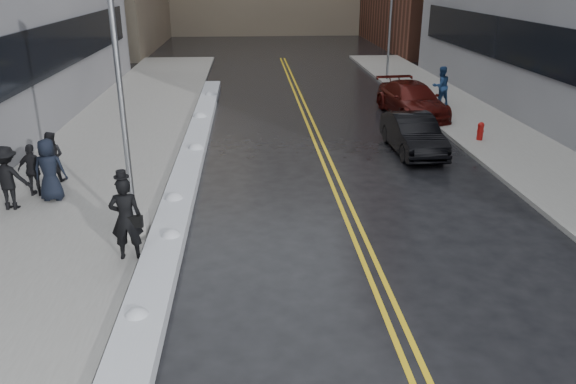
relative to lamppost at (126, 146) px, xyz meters
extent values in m
plane|color=black|center=(3.30, -2.00, -2.53)|extent=(160.00, 160.00, 0.00)
cube|color=gray|center=(-2.45, 8.00, -2.46)|extent=(5.50, 50.00, 0.15)
cube|color=gray|center=(13.30, 8.00, -2.46)|extent=(4.00, 50.00, 0.15)
cube|color=gold|center=(5.65, 8.00, -2.53)|extent=(0.12, 50.00, 0.01)
cube|color=gold|center=(5.95, 8.00, -2.53)|extent=(0.12, 50.00, 0.01)
cube|color=#B9BCC3|center=(0.85, 6.00, -2.36)|extent=(0.90, 30.00, 0.34)
cube|color=gray|center=(0.00, 0.00, -2.08)|extent=(0.65, 0.65, 0.60)
cylinder|color=gray|center=(0.00, 0.00, 1.72)|extent=(0.14, 0.14, 7.00)
cylinder|color=maroon|center=(12.30, 8.00, -2.08)|extent=(0.24, 0.24, 0.60)
sphere|color=maroon|center=(12.30, 8.00, -1.78)|extent=(0.26, 0.26, 0.26)
cylinder|color=maroon|center=(12.30, 8.00, -2.03)|extent=(0.25, 0.10, 0.10)
cylinder|color=gray|center=(11.80, 22.00, 0.12)|extent=(0.14, 0.14, 5.00)
imported|color=black|center=(0.10, -1.27, -1.37)|extent=(0.76, 0.53, 2.02)
imported|color=black|center=(-3.37, 4.32, -1.57)|extent=(0.84, 0.68, 1.63)
imported|color=black|center=(-2.88, 2.61, -1.45)|extent=(0.92, 0.61, 1.87)
imported|color=black|center=(-3.49, 3.01, -1.58)|extent=(0.98, 0.51, 1.61)
imported|color=black|center=(-3.83, 2.01, -1.46)|extent=(1.25, 0.78, 1.85)
imported|color=navy|center=(12.71, 14.38, -1.40)|extent=(1.12, 0.98, 1.96)
imported|color=black|center=(9.24, 7.00, -1.81)|extent=(1.63, 4.43, 1.45)
imported|color=#470E0B|center=(10.80, 12.79, -1.75)|extent=(2.76, 5.63, 1.57)
camera|label=1|loc=(3.01, -13.36, 3.93)|focal=35.00mm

